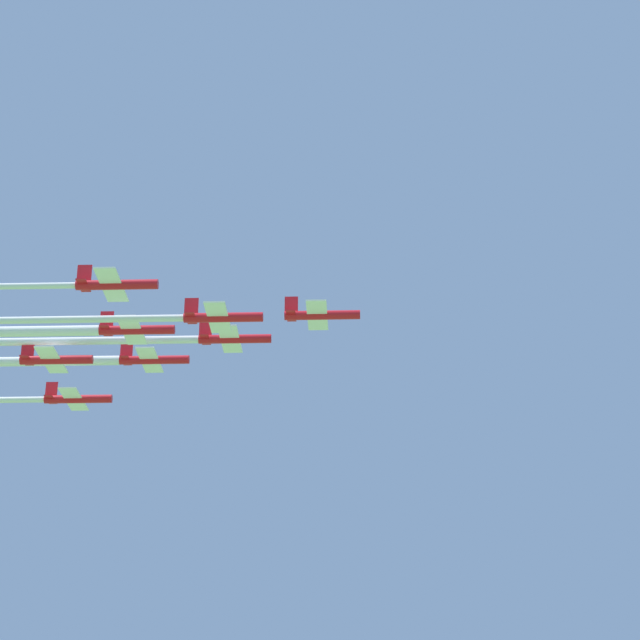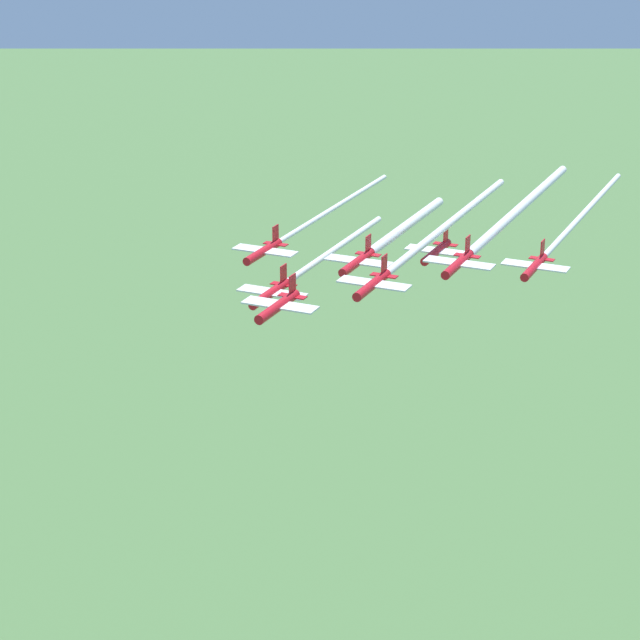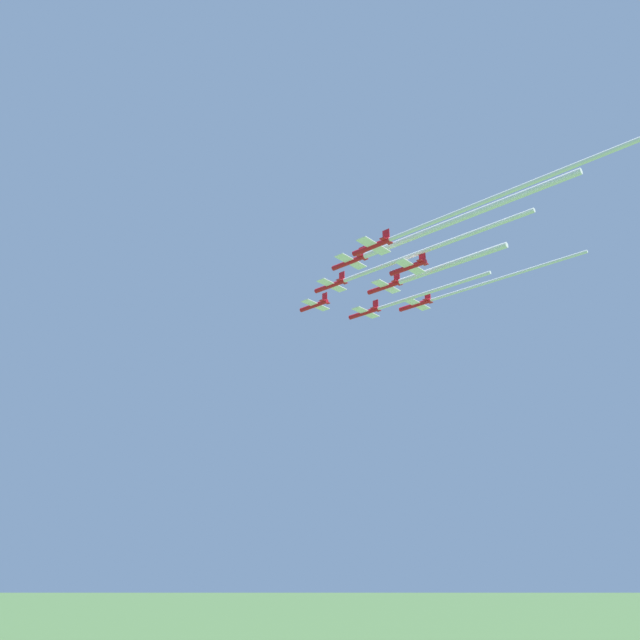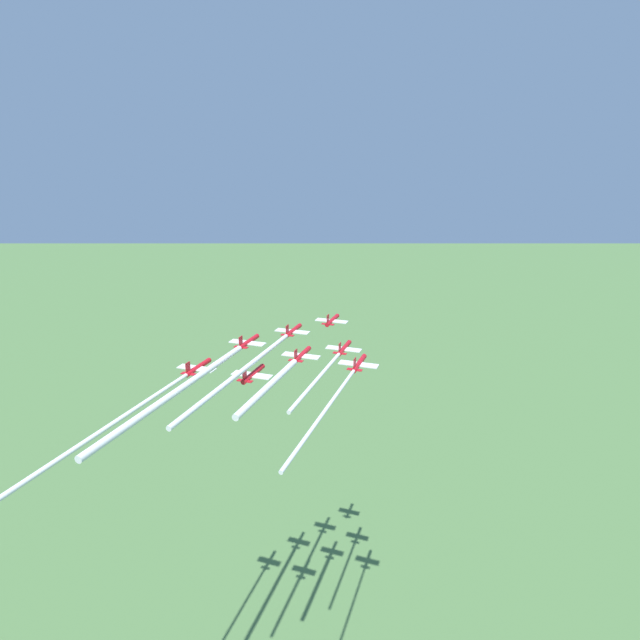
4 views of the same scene
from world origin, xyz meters
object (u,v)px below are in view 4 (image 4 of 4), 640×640
object	(u,v)px
jet_3	(248,342)
jet_6	(197,368)
jet_1	(293,331)
jet_7	(252,374)
jet_2	(344,348)
jet_4	(301,355)
jet_5	(359,364)
jet_0	(332,320)

from	to	relation	value
jet_3	jet_6	xyz separation A→B (m)	(12.06, 6.98, -3.05)
jet_1	jet_7	bearing A→B (deg)	-90.00
jet_2	jet_4	world-z (taller)	jet_4
jet_5	jet_1	bearing A→B (deg)	150.46
jet_0	jet_1	size ratio (longest dim) A/B	1.00
jet_4	jet_3	bearing A→B (deg)	180.00
jet_2	jet_6	size ratio (longest dim) A/B	1.00
jet_3	jet_4	xyz separation A→B (m)	(-12.30, 6.95, -1.65)
jet_2	jet_3	distance (m)	24.58
jet_6	jet_5	bearing A→B (deg)	18.78
jet_3	jet_4	world-z (taller)	jet_3
jet_2	jet_3	xyz separation A→B (m)	(24.36, 0.03, 3.26)
jet_7	jet_6	bearing A→B (deg)	-180.00
jet_2	jet_6	world-z (taller)	jet_6
jet_1	jet_6	size ratio (longest dim) A/B	1.00
jet_4	jet_5	bearing A→B (deg)	0.00
jet_4	jet_0	bearing A→B (deg)	90.00
jet_7	jet_0	bearing A→B (deg)	78.91
jet_4	jet_2	bearing A→B (deg)	59.53
jet_6	jet_7	bearing A→B (deg)	0.00
jet_5	jet_2	bearing A→B (deg)	120.47
jet_0	jet_3	xyz separation A→B (m)	(24.12, 13.96, -0.10)
jet_3	jet_4	size ratio (longest dim) A/B	1.00
jet_2	jet_5	world-z (taller)	jet_5
jet_3	jet_7	world-z (taller)	jet_3
jet_0	jet_6	size ratio (longest dim) A/B	1.00
jet_1	jet_6	world-z (taller)	jet_1
jet_0	jet_5	world-z (taller)	jet_0
jet_0	jet_1	xyz separation A→B (m)	(12.06, 6.98, -0.13)
jet_0	jet_3	bearing A→B (deg)	-120.47
jet_4	jet_7	size ratio (longest dim) A/B	1.00
jet_1	jet_5	size ratio (longest dim) A/B	1.00
jet_1	jet_2	distance (m)	14.49
jet_4	jet_5	size ratio (longest dim) A/B	1.00
jet_7	jet_5	bearing A→B (deg)	29.54
jet_1	jet_4	bearing A→B (deg)	-59.53
jet_0	jet_1	distance (m)	13.93
jet_1	jet_4	distance (m)	14.03
jet_1	jet_6	xyz separation A→B (m)	(24.12, 13.96, -3.02)
jet_0	jet_4	world-z (taller)	jet_0
jet_6	jet_4	bearing A→B (deg)	29.54
jet_5	jet_6	distance (m)	37.32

